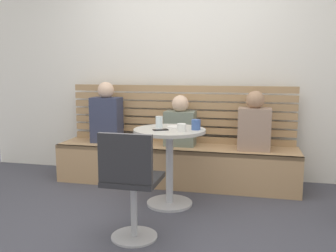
% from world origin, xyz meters
% --- Properties ---
extents(ground, '(8.00, 8.00, 0.00)m').
position_xyz_m(ground, '(0.00, 0.00, 0.00)').
color(ground, '#42424C').
extents(back_wall, '(5.20, 0.10, 2.90)m').
position_xyz_m(back_wall, '(0.00, 1.64, 1.45)').
color(back_wall, silver).
rests_on(back_wall, ground).
extents(booth_bench, '(2.70, 0.52, 0.44)m').
position_xyz_m(booth_bench, '(0.00, 1.20, 0.22)').
color(booth_bench, tan).
rests_on(booth_bench, ground).
extents(booth_backrest, '(2.65, 0.04, 0.67)m').
position_xyz_m(booth_backrest, '(0.00, 1.44, 0.78)').
color(booth_backrest, '#A68157').
rests_on(booth_backrest, booth_bench).
extents(cafe_table, '(0.68, 0.68, 0.74)m').
position_xyz_m(cafe_table, '(0.08, 0.55, 0.52)').
color(cafe_table, '#ADADB2').
rests_on(cafe_table, ground).
extents(white_chair, '(0.41, 0.41, 0.85)m').
position_xyz_m(white_chair, '(-0.03, -0.27, 0.46)').
color(white_chair, '#ADADB2').
rests_on(white_chair, ground).
extents(person_adult, '(0.34, 0.22, 0.71)m').
position_xyz_m(person_adult, '(-0.83, 1.23, 0.76)').
color(person_adult, '#333851').
rests_on(person_adult, booth_bench).
extents(person_child_left, '(0.34, 0.22, 0.57)m').
position_xyz_m(person_child_left, '(0.05, 1.24, 0.69)').
color(person_child_left, slate).
rests_on(person_child_left, booth_bench).
extents(person_child_middle, '(0.34, 0.22, 0.63)m').
position_xyz_m(person_child_middle, '(0.86, 1.19, 0.72)').
color(person_child_middle, '#9E7F6B').
rests_on(person_child_middle, booth_bench).
extents(cup_ceramic_white, '(0.08, 0.08, 0.07)m').
position_xyz_m(cup_ceramic_white, '(0.22, 0.44, 0.78)').
color(cup_ceramic_white, white).
rests_on(cup_ceramic_white, cafe_table).
extents(cup_water_clear, '(0.07, 0.07, 0.11)m').
position_xyz_m(cup_water_clear, '(-0.03, 0.61, 0.80)').
color(cup_water_clear, white).
rests_on(cup_water_clear, cafe_table).
extents(cup_mug_blue, '(0.08, 0.08, 0.09)m').
position_xyz_m(cup_mug_blue, '(0.33, 0.56, 0.79)').
color(cup_mug_blue, '#3D5B9E').
rests_on(cup_mug_blue, cafe_table).
extents(plate_small, '(0.17, 0.17, 0.01)m').
position_xyz_m(plate_small, '(0.12, 0.65, 0.75)').
color(plate_small, white).
rests_on(plate_small, cafe_table).
extents(phone_on_table, '(0.16, 0.13, 0.01)m').
position_xyz_m(phone_on_table, '(0.02, 0.46, 0.74)').
color(phone_on_table, black).
rests_on(phone_on_table, cafe_table).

